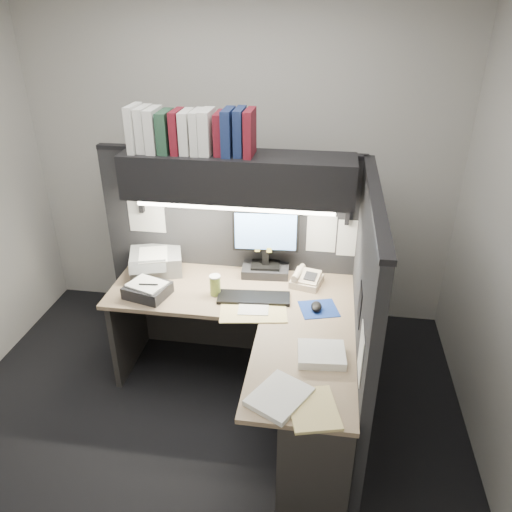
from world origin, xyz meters
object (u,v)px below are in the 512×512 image
Objects in this scene: desk at (266,380)px; keyboard at (254,298)px; telephone at (307,279)px; coffee_cup at (215,286)px; printer at (156,261)px; notebook_stack at (148,290)px; overhead_shelf at (238,176)px; monitor at (266,250)px.

desk is 3.46× the size of keyboard.
coffee_cup is at bearing -145.84° from telephone.
printer is at bearing 140.86° from desk.
printer is (-0.51, 0.27, 0.01)m from coffee_cup.
desk is at bearing -24.73° from notebook_stack.
telephone is 0.75× the size of notebook_stack.
desk is 1.26m from printer.
notebook_stack is (-0.58, -0.35, -0.73)m from overhead_shelf.
keyboard is at bearing -129.82° from telephone.
keyboard is 2.35× the size of telephone.
notebook_stack is (-0.76, -0.41, -0.16)m from monitor.
monitor is 1.37× the size of printer.
coffee_cup is (-0.27, 0.02, 0.06)m from keyboard.
telephone reaches higher than keyboard.
telephone is at bearing -22.09° from monitor.
coffee_cup is (-0.31, -0.33, -0.14)m from monitor.
overhead_shelf is at bearing 31.01° from notebook_stack.
desk is at bearing -91.20° from telephone.
keyboard reaches higher than desk.
notebook_stack is (-0.88, 0.40, 0.33)m from desk.
telephone is (0.19, 0.72, 0.33)m from desk.
coffee_cup is at bearing 130.84° from desk.
desk is 1.33m from overhead_shelf.
printer reaches higher than desk.
overhead_shelf is 0.88m from telephone.
keyboard is at bearing -99.03° from monitor.
printer is at bearing 152.05° from coffee_cup.
coffee_cup is (-0.61, -0.23, 0.03)m from telephone.
overhead_shelf reaches higher than notebook_stack.
overhead_shelf reaches higher than desk.
desk is 0.81m from telephone.
monitor is at bearing 98.15° from desk.
telephone is at bearing -20.25° from printer.
notebook_stack is at bearing -169.60° from coffee_cup.
monitor is at bearing 19.93° from overhead_shelf.
notebook_stack is at bearing -99.18° from printer.
overhead_shelf is 3.03× the size of monitor.
notebook_stack is (-1.07, -0.31, 0.00)m from telephone.
overhead_shelf is 11.33× the size of coffee_cup.
printer reaches higher than telephone.
notebook_stack is at bearing -149.96° from telephone.
coffee_cup reaches higher than keyboard.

